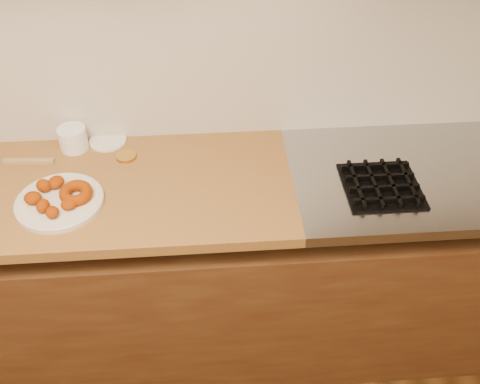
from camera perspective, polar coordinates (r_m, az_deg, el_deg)
name	(u,v)px	position (r m, az deg, el deg)	size (l,w,h in m)	color
wall_back	(139,22)	(2.00, -10.21, 16.64)	(4.00, 0.02, 2.70)	tan
base_cabinet	(162,280)	(2.33, -7.90, -8.82)	(3.60, 0.60, 0.77)	#53351A
stovetop	(469,172)	(2.19, 22.27, 1.89)	(1.30, 0.62, 0.04)	#9EA0A5
backsplash	(144,64)	(2.06, -9.73, 12.70)	(3.60, 0.02, 0.60)	#BBB5A8
burner_grates	(474,180)	(2.11, 22.64, 1.16)	(0.91, 0.26, 0.03)	black
donut_plate	(60,202)	(1.96, -17.86, -0.97)	(0.29, 0.29, 0.02)	beige
ring_donut	(76,193)	(1.93, -16.35, -0.09)	(0.11, 0.11, 0.04)	#A03A00
fried_dough_chunks	(49,196)	(1.95, -18.85, -0.42)	(0.19, 0.21, 0.05)	#A03A00
plastic_tub	(73,138)	(2.18, -16.61, 5.23)	(0.10, 0.10, 0.09)	white
tub_lid	(108,141)	(2.20, -13.28, 5.08)	(0.14, 0.14, 0.01)	silver
brass_jar_lid	(126,156)	(2.10, -11.50, 3.57)	(0.07, 0.07, 0.01)	#BA8831
wooden_utensil	(29,161)	(2.17, -20.68, 2.93)	(0.18, 0.02, 0.01)	#977E4C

